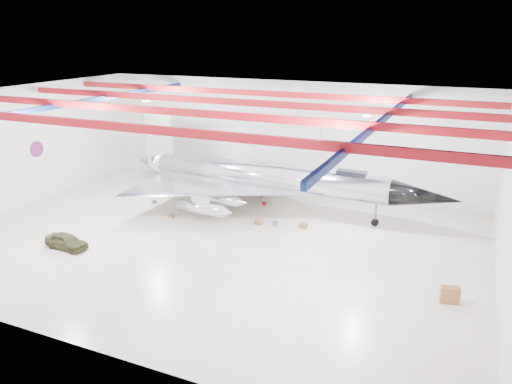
% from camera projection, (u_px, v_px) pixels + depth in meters
% --- Properties ---
extents(floor, '(40.00, 40.00, 0.00)m').
position_uv_depth(floor, '(215.00, 240.00, 38.98)').
color(floor, beige).
rests_on(floor, ground).
extents(wall_back, '(40.00, 0.00, 40.00)m').
position_uv_depth(wall_back, '(284.00, 136.00, 50.33)').
color(wall_back, silver).
rests_on(wall_back, floor).
extents(wall_left, '(0.00, 30.00, 30.00)m').
position_uv_depth(wall_left, '(18.00, 148.00, 45.01)').
color(wall_left, silver).
rests_on(wall_left, floor).
extents(wall_right, '(0.00, 30.00, 30.00)m').
position_uv_depth(wall_right, '(509.00, 209.00, 29.56)').
color(wall_right, silver).
rests_on(wall_right, floor).
extents(ceiling, '(40.00, 40.00, 0.00)m').
position_uv_depth(ceiling, '(211.00, 98.00, 35.60)').
color(ceiling, '#0A0F38').
rests_on(ceiling, wall_back).
extents(ceiling_structure, '(39.50, 29.50, 1.08)m').
position_uv_depth(ceiling_structure, '(211.00, 108.00, 35.80)').
color(ceiling_structure, maroon).
rests_on(ceiling_structure, ceiling).
extents(wall_roundel, '(0.10, 1.50, 1.50)m').
position_uv_depth(wall_roundel, '(37.00, 149.00, 46.88)').
color(wall_roundel, '#B21414').
rests_on(wall_roundel, wall_left).
extents(jet_aircraft, '(30.96, 18.06, 8.45)m').
position_uv_depth(jet_aircraft, '(266.00, 180.00, 45.05)').
color(jet_aircraft, silver).
rests_on(jet_aircraft, floor).
extents(jeep, '(3.56, 1.58, 1.19)m').
position_uv_depth(jeep, '(66.00, 241.00, 37.33)').
color(jeep, '#38391C').
rests_on(jeep, floor).
extents(desk, '(1.20, 0.75, 1.03)m').
position_uv_depth(desk, '(450.00, 295.00, 29.88)').
color(desk, brown).
rests_on(desk, floor).
extents(crate_ply, '(0.55, 0.48, 0.33)m').
position_uv_depth(crate_ply, '(171.00, 216.00, 43.57)').
color(crate_ply, olive).
rests_on(crate_ply, floor).
extents(toolbox_red, '(0.50, 0.45, 0.29)m').
position_uv_depth(toolbox_red, '(264.00, 203.00, 46.84)').
color(toolbox_red, maroon).
rests_on(toolbox_red, floor).
extents(engine_drum, '(0.53, 0.53, 0.38)m').
position_uv_depth(engine_drum, '(275.00, 224.00, 41.80)').
color(engine_drum, '#59595B').
rests_on(engine_drum, floor).
extents(parts_bin, '(0.61, 0.49, 0.42)m').
position_uv_depth(parts_bin, '(303.00, 225.00, 41.37)').
color(parts_bin, olive).
rests_on(parts_bin, floor).
extents(crate_small, '(0.48, 0.42, 0.28)m').
position_uv_depth(crate_small, '(154.00, 202.00, 47.34)').
color(crate_small, '#59595B').
rests_on(crate_small, floor).
extents(oil_barrel, '(0.70, 0.60, 0.44)m').
position_uv_depth(oil_barrel, '(259.00, 222.00, 42.13)').
color(oil_barrel, olive).
rests_on(oil_barrel, floor).
extents(spares_box, '(0.44, 0.44, 0.36)m').
position_uv_depth(spares_box, '(262.00, 196.00, 48.77)').
color(spares_box, '#59595B').
rests_on(spares_box, floor).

